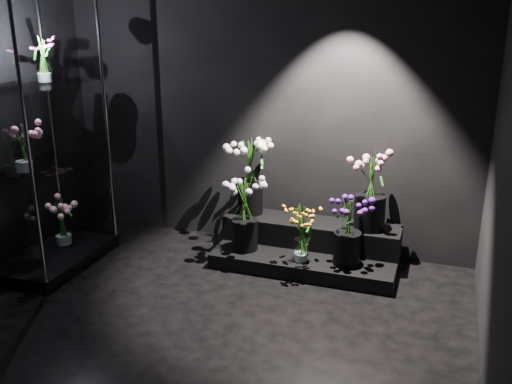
% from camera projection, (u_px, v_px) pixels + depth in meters
% --- Properties ---
extents(floor, '(4.00, 4.00, 0.00)m').
position_uv_depth(floor, '(175.00, 349.00, 3.95)').
color(floor, black).
rests_on(floor, ground).
extents(wall_back, '(4.00, 0.00, 4.00)m').
position_uv_depth(wall_back, '(265.00, 102.00, 5.30)').
color(wall_back, black).
rests_on(wall_back, floor).
extents(display_riser, '(1.63, 0.72, 0.36)m').
position_uv_depth(display_riser, '(308.00, 246.00, 5.24)').
color(display_riser, black).
rests_on(display_riser, floor).
extents(display_case, '(0.65, 1.09, 2.40)m').
position_uv_depth(display_case, '(41.00, 136.00, 4.87)').
color(display_case, black).
rests_on(display_case, floor).
extents(bouquet_orange_bells, '(0.30, 0.30, 0.51)m').
position_uv_depth(bouquet_orange_bells, '(302.00, 233.00, 4.90)').
color(bouquet_orange_bells, white).
rests_on(bouquet_orange_bells, display_riser).
extents(bouquet_lilac, '(0.39, 0.39, 0.70)m').
position_uv_depth(bouquet_lilac, '(245.00, 208.00, 5.10)').
color(bouquet_lilac, black).
rests_on(bouquet_lilac, display_riser).
extents(bouquet_purple, '(0.42, 0.42, 0.59)m').
position_uv_depth(bouquet_purple, '(348.00, 228.00, 4.82)').
color(bouquet_purple, black).
rests_on(bouquet_purple, display_riser).
extents(bouquet_cream_roses, '(0.49, 0.49, 0.73)m').
position_uv_depth(bouquet_cream_roses, '(250.00, 169.00, 5.33)').
color(bouquet_cream_roses, black).
rests_on(bouquet_cream_roses, display_riser).
extents(bouquet_pink_roses, '(0.39, 0.39, 0.70)m').
position_uv_depth(bouquet_pink_roses, '(371.00, 188.00, 4.97)').
color(bouquet_pink_roses, black).
rests_on(bouquet_pink_roses, display_riser).
extents(bouquet_case_pink, '(0.39, 0.39, 0.40)m').
position_uv_depth(bouquet_case_pink, '(22.00, 146.00, 4.72)').
color(bouquet_case_pink, white).
rests_on(bouquet_case_pink, display_case).
extents(bouquet_case_magenta, '(0.25, 0.25, 0.38)m').
position_uv_depth(bouquet_case_magenta, '(42.00, 58.00, 4.77)').
color(bouquet_case_magenta, white).
rests_on(bouquet_case_magenta, display_case).
extents(bouquet_case_base_pink, '(0.36, 0.36, 0.44)m').
position_uv_depth(bouquet_case_base_pink, '(62.00, 221.00, 5.32)').
color(bouquet_case_base_pink, white).
rests_on(bouquet_case_base_pink, display_case).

